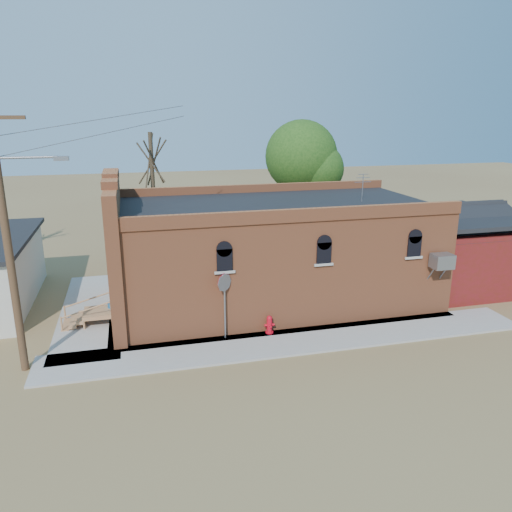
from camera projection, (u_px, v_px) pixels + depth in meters
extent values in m
plane|color=brown|center=(263.00, 358.00, 18.06)|extent=(120.00, 120.00, 0.00)
cube|color=#9E9991|center=(295.00, 341.00, 19.24)|extent=(19.00, 2.20, 0.08)
cube|color=#9E9991|center=(92.00, 311.00, 22.15)|extent=(2.60, 10.00, 0.08)
cube|color=#BB6139|center=(274.00, 254.00, 23.02)|extent=(14.00, 7.00, 4.50)
cube|color=black|center=(275.00, 205.00, 22.38)|extent=(13.80, 6.80, 0.12)
cube|color=#BB6139|center=(117.00, 250.00, 21.19)|extent=(0.50, 7.40, 5.80)
cube|color=navy|center=(106.00, 232.00, 19.70)|extent=(0.08, 1.10, 1.56)
cube|color=gray|center=(442.00, 261.00, 20.68)|extent=(0.85, 0.65, 0.60)
cube|color=#601C10|center=(453.00, 254.00, 25.44)|extent=(5.00, 6.00, 3.20)
cylinder|color=#462F1C|center=(8.00, 243.00, 15.99)|extent=(0.26, 0.26, 9.00)
cylinder|color=gray|center=(27.00, 157.00, 15.45)|extent=(1.80, 0.08, 0.08)
cube|color=gray|center=(61.00, 158.00, 15.70)|extent=(0.45, 0.22, 0.14)
cylinder|color=#453527|center=(154.00, 200.00, 28.41)|extent=(0.24, 0.24, 7.50)
cylinder|color=#453527|center=(300.00, 202.00, 31.16)|extent=(0.28, 0.28, 6.30)
sphere|color=#1A4213|center=(301.00, 156.00, 30.39)|extent=(4.40, 4.40, 4.40)
cylinder|color=red|center=(269.00, 332.00, 19.88)|extent=(0.36, 0.36, 0.06)
cylinder|color=red|center=(269.00, 325.00, 19.79)|extent=(0.25, 0.25, 0.56)
sphere|color=red|center=(269.00, 318.00, 19.71)|extent=(0.22, 0.22, 0.22)
cylinder|color=red|center=(270.00, 326.00, 19.66)|extent=(0.12, 0.13, 0.10)
cylinder|color=red|center=(266.00, 325.00, 19.75)|extent=(0.13, 0.12, 0.10)
cylinder|color=red|center=(273.00, 325.00, 19.82)|extent=(0.13, 0.12, 0.10)
cylinder|color=gray|center=(225.00, 309.00, 19.13)|extent=(0.08, 0.08, 2.39)
cylinder|color=gray|center=(224.00, 283.00, 18.81)|extent=(0.60, 0.45, 0.72)
cylinder|color=#A90923|center=(224.00, 282.00, 18.85)|extent=(0.60, 0.45, 0.72)
cylinder|color=#1B588A|center=(114.00, 310.00, 21.24)|extent=(0.52, 0.52, 0.71)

